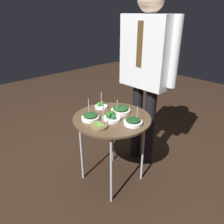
# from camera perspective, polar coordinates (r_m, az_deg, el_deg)

# --- Properties ---
(ground_plane) EXTENTS (8.00, 8.00, 0.00)m
(ground_plane) POSITION_cam_1_polar(r_m,az_deg,el_deg) (2.29, -0.00, -16.84)
(ground_plane) COLOR black
(serving_cart) EXTENTS (0.68, 0.68, 0.68)m
(serving_cart) POSITION_cam_1_polar(r_m,az_deg,el_deg) (1.93, -0.00, -2.62)
(serving_cart) COLOR brown
(serving_cart) RESTS_ON ground_plane
(bowl_spinach_near_rim) EXTENTS (0.18, 0.18, 0.14)m
(bowl_spinach_near_rim) POSITION_cam_1_polar(r_m,az_deg,el_deg) (1.98, 2.24, 0.58)
(bowl_spinach_near_rim) COLOR silver
(bowl_spinach_near_rim) RESTS_ON serving_cart
(bowl_spinach_front_right) EXTENTS (0.15, 0.15, 0.17)m
(bowl_spinach_front_right) POSITION_cam_1_polar(r_m,az_deg,el_deg) (1.86, -5.69, -1.28)
(bowl_spinach_front_right) COLOR white
(bowl_spinach_front_right) RESTS_ON serving_cart
(bowl_broccoli_mid_left) EXTENTS (0.12, 0.12, 0.14)m
(bowl_broccoli_mid_left) POSITION_cam_1_polar(r_m,az_deg,el_deg) (2.09, -2.89, 1.59)
(bowl_broccoli_mid_left) COLOR silver
(bowl_broccoli_mid_left) RESTS_ON serving_cart
(bowl_broccoli_mid_right) EXTENTS (0.16, 0.16, 0.08)m
(bowl_broccoli_mid_right) POSITION_cam_1_polar(r_m,az_deg,el_deg) (1.84, -0.20, -1.45)
(bowl_broccoli_mid_right) COLOR silver
(bowl_broccoli_mid_right) RESTS_ON serving_cart
(bowl_asparagus_center) EXTENTS (0.14, 0.14, 0.18)m
(bowl_asparagus_center) POSITION_cam_1_polar(r_m,az_deg,el_deg) (1.74, -3.48, -3.63)
(bowl_asparagus_center) COLOR brown
(bowl_asparagus_center) RESTS_ON serving_cart
(bowl_spinach_front_center) EXTENTS (0.15, 0.15, 0.14)m
(bowl_spinach_front_center) POSITION_cam_1_polar(r_m,az_deg,el_deg) (1.79, 5.52, -2.52)
(bowl_spinach_front_center) COLOR white
(bowl_spinach_front_center) RESTS_ON serving_cart
(waiter_figure) EXTENTS (0.64, 0.24, 1.74)m
(waiter_figure) POSITION_cam_1_polar(r_m,az_deg,el_deg) (2.11, 9.13, 13.02)
(waiter_figure) COLOR black
(waiter_figure) RESTS_ON ground_plane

